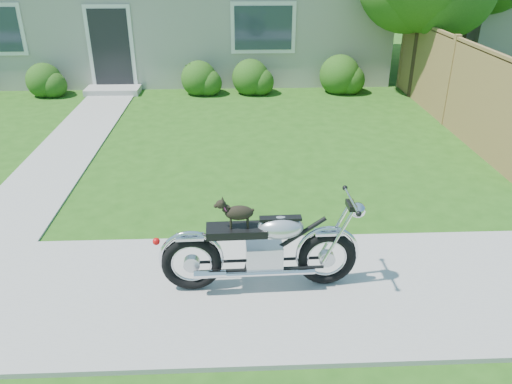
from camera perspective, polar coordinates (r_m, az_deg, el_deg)
The scene contains 8 objects.
ground at distance 6.01m, azimuth -19.01°, elevation -11.04°, with size 80.00×80.00×0.00m, color #235114.
sidewalk at distance 6.00m, azimuth -19.04°, elevation -10.89°, with size 24.00×2.20×0.04m, color #9E9B93.
walkway at distance 10.69m, azimuth -19.99°, elevation 5.58°, with size 1.20×8.00×0.03m, color #9E9B93.
fence at distance 11.58m, azimuth 21.33°, elevation 11.70°, with size 0.12×6.62×1.90m.
shrub_row at distance 13.48m, azimuth -7.33°, elevation 12.76°, with size 10.77×1.07×1.07m.
potted_plant_left at distance 14.39m, azimuth -23.14°, elevation 11.42°, with size 0.58×0.51×0.65m, color #1E5817.
potted_plant_right at distance 13.53m, azimuth -7.09°, elevation 12.82°, with size 0.46×0.46×0.82m, color #315C19.
motorcycle_with_dog at distance 5.48m, azimuth 0.95°, elevation -6.47°, with size 2.22×0.60×1.11m.
Camera 1 is at (1.73, -4.58, 3.50)m, focal length 35.00 mm.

